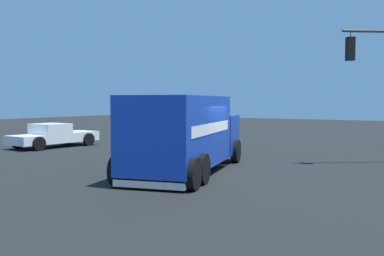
% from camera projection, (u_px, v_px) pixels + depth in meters
% --- Properties ---
extents(ground_plane, '(100.00, 100.00, 0.00)m').
position_uv_depth(ground_plane, '(207.00, 172.00, 16.93)').
color(ground_plane, black).
extents(delivery_truck, '(4.53, 8.29, 2.86)m').
position_uv_depth(delivery_truck, '(186.00, 133.00, 16.63)').
color(delivery_truck, '#1438AD').
rests_on(delivery_truck, ground).
extents(pickup_white, '(2.60, 5.35, 1.38)m').
position_uv_depth(pickup_white, '(53.00, 135.00, 25.96)').
color(pickup_white, white).
rests_on(pickup_white, ground).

